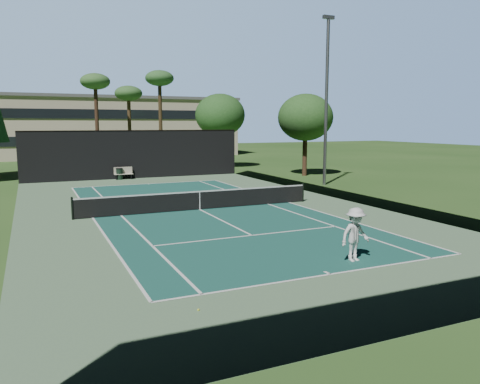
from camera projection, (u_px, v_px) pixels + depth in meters
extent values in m
plane|color=#2D531F|center=(200.00, 210.00, 24.88)|extent=(160.00, 160.00, 0.00)
cube|color=#5A805A|center=(200.00, 210.00, 24.87)|extent=(18.00, 32.00, 0.01)
cube|color=#1A554A|center=(200.00, 210.00, 24.87)|extent=(10.97, 23.77, 0.01)
cube|color=white|center=(330.00, 274.00, 14.15)|extent=(10.97, 0.10, 0.01)
cube|color=white|center=(148.00, 184.00, 35.60)|extent=(10.97, 0.10, 0.01)
cube|color=white|center=(252.00, 235.00, 19.10)|extent=(8.23, 0.10, 0.01)
cube|color=white|center=(167.00, 193.00, 30.65)|extent=(8.23, 0.10, 0.01)
cube|color=white|center=(93.00, 218.00, 22.65)|extent=(0.10, 23.77, 0.01)
cube|color=white|center=(289.00, 202.00, 27.10)|extent=(0.10, 23.77, 0.01)
cube|color=white|center=(121.00, 216.00, 23.20)|extent=(0.10, 23.77, 0.01)
cube|color=white|center=(268.00, 204.00, 26.54)|extent=(0.10, 23.77, 0.01)
cube|color=white|center=(200.00, 209.00, 24.87)|extent=(0.10, 12.80, 0.01)
cube|color=white|center=(327.00, 273.00, 14.28)|extent=(0.10, 0.30, 0.01)
cube|color=white|center=(148.00, 184.00, 35.46)|extent=(0.10, 0.30, 0.01)
cylinder|color=black|center=(72.00, 209.00, 22.20)|extent=(0.10, 0.10, 1.10)
cylinder|color=black|center=(303.00, 192.00, 27.39)|extent=(0.10, 0.10, 1.10)
cube|color=black|center=(200.00, 201.00, 24.80)|extent=(12.80, 0.02, 0.92)
cube|color=white|center=(200.00, 192.00, 24.73)|extent=(12.80, 0.04, 0.07)
cube|color=white|center=(200.00, 201.00, 24.80)|extent=(0.05, 0.03, 0.92)
cube|color=black|center=(136.00, 155.00, 39.03)|extent=(18.00, 0.04, 4.00)
cube|color=black|center=(443.00, 241.00, 10.15)|extent=(18.00, 0.04, 4.00)
cube|color=black|center=(340.00, 166.00, 28.24)|extent=(0.04, 32.00, 4.00)
cube|color=black|center=(9.00, 181.00, 20.93)|extent=(0.04, 32.00, 4.00)
cube|color=black|center=(135.00, 130.00, 38.74)|extent=(18.00, 0.06, 0.06)
imported|color=silver|center=(355.00, 235.00, 15.46)|extent=(1.23, 0.80, 1.81)
sphere|color=yellow|center=(198.00, 310.00, 11.42)|extent=(0.06, 0.06, 0.06)
sphere|color=#C3D530|center=(157.00, 200.00, 27.70)|extent=(0.07, 0.07, 0.07)
sphere|color=#ADCB2E|center=(233.00, 200.00, 27.78)|extent=(0.07, 0.07, 0.07)
sphere|color=#D7E935|center=(126.00, 202.00, 27.12)|extent=(0.07, 0.07, 0.07)
cube|color=beige|center=(124.00, 174.00, 38.42)|extent=(1.50, 0.45, 0.05)
cube|color=beige|center=(123.00, 170.00, 38.56)|extent=(1.50, 0.06, 0.55)
cube|color=black|center=(116.00, 177.00, 38.22)|extent=(0.06, 0.40, 0.42)
cube|color=black|center=(131.00, 177.00, 38.70)|extent=(0.06, 0.40, 0.42)
cylinder|color=black|center=(120.00, 174.00, 38.34)|extent=(0.52, 0.52, 0.90)
cylinder|color=black|center=(119.00, 168.00, 38.27)|extent=(0.56, 0.56, 0.05)
cylinder|color=#40291B|center=(97.00, 127.00, 45.11)|extent=(0.36, 0.36, 8.55)
ellipsoid|color=#35632C|center=(95.00, 81.00, 44.49)|extent=(2.80, 2.80, 1.54)
cylinder|color=#4B3520|center=(130.00, 131.00, 48.40)|extent=(0.36, 0.36, 7.65)
ellipsoid|color=#315C29|center=(128.00, 93.00, 47.85)|extent=(2.80, 2.80, 1.54)
cylinder|color=#402F1B|center=(161.00, 124.00, 46.61)|extent=(0.36, 0.36, 9.00)
ellipsoid|color=#2D5C29|center=(159.00, 78.00, 45.96)|extent=(2.80, 2.80, 1.54)
cylinder|color=#452B1D|center=(220.00, 151.00, 48.54)|extent=(0.40, 0.40, 3.52)
ellipsoid|color=#25511F|center=(220.00, 115.00, 48.01)|extent=(5.12, 5.12, 4.35)
cylinder|color=#4B3020|center=(305.00, 157.00, 41.15)|extent=(0.40, 0.40, 3.30)
ellipsoid|color=#275320|center=(305.00, 117.00, 40.65)|extent=(4.80, 4.80, 4.08)
cube|color=#C3B297|center=(91.00, 128.00, 65.81)|extent=(40.00, 12.00, 8.00)
cube|color=#59595B|center=(90.00, 98.00, 65.22)|extent=(40.50, 12.50, 0.40)
cube|color=black|center=(97.00, 141.00, 60.58)|extent=(38.00, 0.15, 1.20)
cube|color=black|center=(96.00, 114.00, 60.09)|extent=(38.00, 0.15, 1.20)
cylinder|color=gray|center=(326.00, 104.00, 34.30)|extent=(0.24, 0.24, 12.00)
cube|color=gray|center=(329.00, 17.00, 33.42)|extent=(0.90, 0.25, 0.25)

